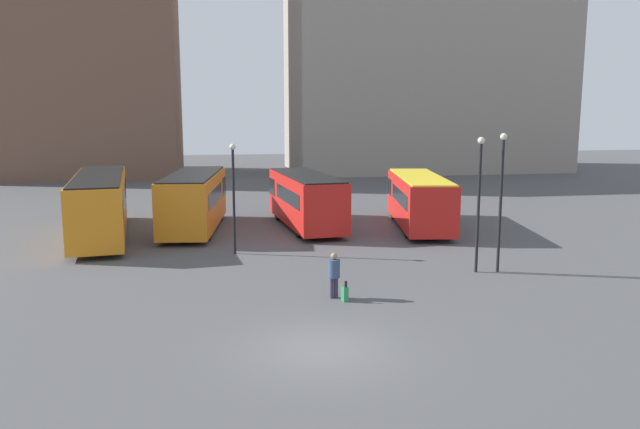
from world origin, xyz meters
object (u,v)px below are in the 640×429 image
(suitcase, at_px, (345,294))
(bus_3, at_px, (419,200))
(bus_2, at_px, (306,199))
(lamp_post_1, at_px, (234,189))
(bus_1, at_px, (194,199))
(lamp_post_2, at_px, (479,193))
(lamp_post_0, at_px, (501,191))
(traveler, at_px, (334,271))
(bus_0, at_px, (100,203))

(suitcase, bearing_deg, bus_3, -36.09)
(bus_2, height_order, lamp_post_1, lamp_post_1)
(bus_1, relative_size, lamp_post_2, 1.71)
(lamp_post_2, bearing_deg, lamp_post_1, 152.14)
(bus_1, distance_m, lamp_post_0, 17.12)
(traveler, bearing_deg, bus_1, 12.88)
(suitcase, bearing_deg, bus_1, 13.41)
(bus_0, xyz_separation_m, lamp_post_0, (17.33, -10.59, 1.57))
(bus_1, relative_size, bus_3, 0.99)
(traveler, bearing_deg, bus_0, 30.25)
(bus_0, height_order, bus_2, bus_0)
(suitcase, height_order, lamp_post_1, lamp_post_1)
(lamp_post_1, bearing_deg, traveler, -67.37)
(bus_3, height_order, lamp_post_0, lamp_post_0)
(traveler, bearing_deg, suitcase, -151.06)
(lamp_post_2, bearing_deg, bus_1, 135.37)
(suitcase, distance_m, lamp_post_1, 9.20)
(bus_2, distance_m, lamp_post_0, 13.11)
(lamp_post_1, bearing_deg, lamp_post_0, -26.41)
(bus_3, relative_size, traveler, 5.84)
(lamp_post_2, bearing_deg, traveler, -158.67)
(bus_2, xyz_separation_m, lamp_post_2, (5.39, -11.25, 1.63))
(bus_0, height_order, lamp_post_2, lamp_post_2)
(bus_3, distance_m, traveler, 14.56)
(bus_3, xyz_separation_m, suitcase, (-7.11, -12.93, -1.34))
(bus_1, xyz_separation_m, bus_2, (6.22, -0.21, -0.07))
(bus_2, bearing_deg, lamp_post_1, 139.99)
(suitcase, bearing_deg, bus_0, 30.21)
(traveler, distance_m, lamp_post_2, 7.32)
(traveler, bearing_deg, lamp_post_2, -75.95)
(bus_3, bearing_deg, lamp_post_2, -175.94)
(bus_2, bearing_deg, suitcase, 171.62)
(bus_1, relative_size, lamp_post_0, 1.67)
(bus_0, distance_m, lamp_post_2, 19.55)
(suitcase, relative_size, lamp_post_1, 0.15)
(bus_0, relative_size, suitcase, 15.97)
(traveler, bearing_deg, lamp_post_1, 15.35)
(bus_0, relative_size, traveler, 7.28)
(bus_1, bearing_deg, bus_3, -89.52)
(lamp_post_0, xyz_separation_m, lamp_post_1, (-10.54, 5.23, -0.31))
(bus_0, relative_size, lamp_post_0, 2.10)
(suitcase, bearing_deg, lamp_post_2, -71.76)
(suitcase, distance_m, lamp_post_0, 8.20)
(lamp_post_2, bearing_deg, bus_0, 147.56)
(bus_1, relative_size, bus_2, 1.02)
(bus_1, distance_m, suitcase, 15.47)
(lamp_post_1, bearing_deg, suitcase, -66.58)
(bus_3, bearing_deg, lamp_post_0, -170.86)
(lamp_post_2, bearing_deg, lamp_post_0, -8.38)
(bus_0, height_order, suitcase, bus_0)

